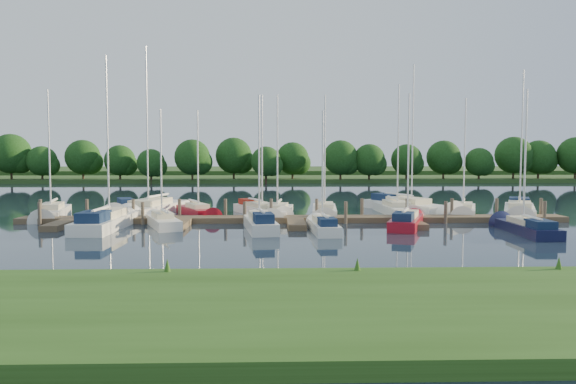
{
  "coord_description": "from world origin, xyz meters",
  "views": [
    {
      "loc": [
        -1.66,
        -32.97,
        5.07
      ],
      "look_at": [
        -0.48,
        8.0,
        2.2
      ],
      "focal_mm": 35.0,
      "sensor_mm": 36.0,
      "label": 1
    }
  ],
  "objects_px": {
    "dock": "(295,220)",
    "sailboat_n_5": "(278,213)",
    "sailboat_s_2": "(260,225)",
    "motorboat": "(126,209)",
    "sailboat_n_0": "(52,214)"
  },
  "relations": [
    {
      "from": "dock",
      "to": "sailboat_s_2",
      "type": "relative_size",
      "value": 4.3
    },
    {
      "from": "motorboat",
      "to": "sailboat_s_2",
      "type": "xyz_separation_m",
      "value": [
        11.54,
        -10.96,
        0.01
      ]
    },
    {
      "from": "sailboat_n_5",
      "to": "sailboat_s_2",
      "type": "bearing_deg",
      "value": 87.86
    },
    {
      "from": "dock",
      "to": "sailboat_n_5",
      "type": "height_order",
      "value": "sailboat_n_5"
    },
    {
      "from": "sailboat_n_5",
      "to": "sailboat_s_2",
      "type": "xyz_separation_m",
      "value": [
        -1.24,
        -7.93,
        0.07
      ]
    },
    {
      "from": "sailboat_n_0",
      "to": "sailboat_s_2",
      "type": "bearing_deg",
      "value": 143.37
    },
    {
      "from": "sailboat_n_0",
      "to": "sailboat_s_2",
      "type": "xyz_separation_m",
      "value": [
        16.45,
        -7.63,
        0.06
      ]
    },
    {
      "from": "sailboat_n_5",
      "to": "sailboat_s_2",
      "type": "relative_size",
      "value": 1.07
    },
    {
      "from": "motorboat",
      "to": "sailboat_n_5",
      "type": "xyz_separation_m",
      "value": [
        12.79,
        -3.03,
        -0.06
      ]
    },
    {
      "from": "sailboat_n_0",
      "to": "motorboat",
      "type": "bearing_deg",
      "value": -157.61
    },
    {
      "from": "sailboat_n_5",
      "to": "dock",
      "type": "bearing_deg",
      "value": 112.96
    },
    {
      "from": "dock",
      "to": "sailboat_n_5",
      "type": "relative_size",
      "value": 4.03
    },
    {
      "from": "sailboat_n_5",
      "to": "motorboat",
      "type": "bearing_deg",
      "value": -6.57
    },
    {
      "from": "sailboat_n_0",
      "to": "motorboat",
      "type": "xyz_separation_m",
      "value": [
        4.91,
        3.33,
        0.05
      ]
    },
    {
      "from": "sailboat_s_2",
      "to": "motorboat",
      "type": "bearing_deg",
      "value": 128.74
    }
  ]
}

